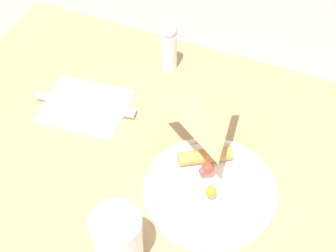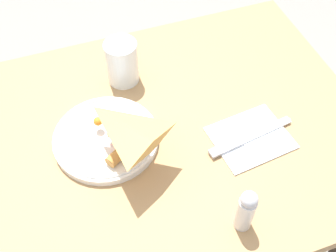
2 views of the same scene
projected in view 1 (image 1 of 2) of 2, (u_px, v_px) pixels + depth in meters
The scene contains 6 objects.
dining_table at pixel (209, 227), 0.95m from camera, with size 1.11×0.66×0.78m.
plate_pizza at pixel (212, 190), 0.83m from camera, with size 0.22×0.22×0.05m.
milk_glass at pixel (118, 241), 0.73m from camera, with size 0.07×0.07×0.11m.
napkin_folded at pixel (86, 106), 0.97m from camera, with size 0.17×0.14×0.00m.
butter_knife at pixel (90, 105), 0.97m from camera, with size 0.20×0.05×0.01m.
salt_shaker at pixel (169, 46), 1.01m from camera, with size 0.03×0.03×0.11m.
Camera 1 is at (-0.13, 0.48, 1.48)m, focal length 55.00 mm.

